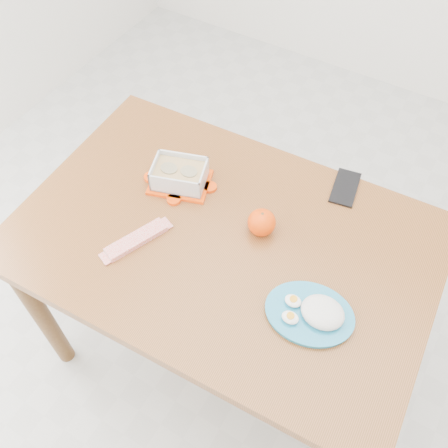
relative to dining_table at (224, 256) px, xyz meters
The scene contains 7 objects.
ground 0.68m from the dining_table, 74.38° to the left, with size 3.50×3.50×0.00m, color #B7B7B2.
dining_table is the anchor object (origin of this frame).
food_container 0.28m from the dining_table, 154.29° to the left, with size 0.21×0.18×0.08m.
orange_fruit 0.18m from the dining_table, 41.74° to the left, with size 0.08×0.08×0.08m, color #F74F04.
rice_plate 0.36m from the dining_table, 17.05° to the right, with size 0.27×0.27×0.06m.
candy_bar 0.27m from the dining_table, 145.76° to the right, with size 0.18×0.05×0.02m, color red.
smartphone 0.42m from the dining_table, 56.62° to the left, with size 0.07×0.14×0.01m, color black.
Camera 1 is at (0.36, -0.90, 1.90)m, focal length 40.00 mm.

